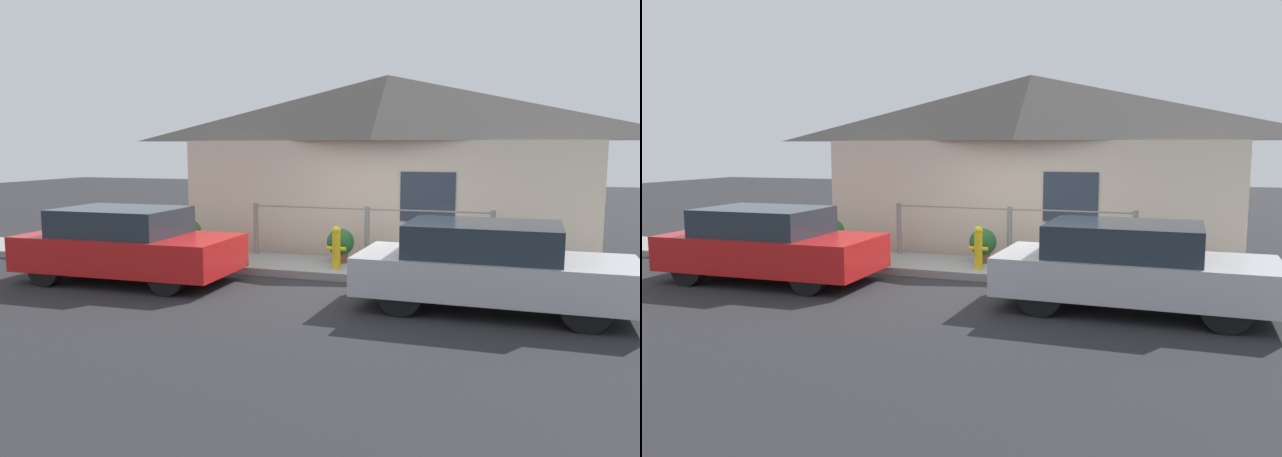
% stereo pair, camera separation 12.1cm
% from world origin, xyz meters
% --- Properties ---
extents(ground_plane, '(60.00, 60.00, 0.00)m').
position_xyz_m(ground_plane, '(0.00, 0.00, 0.00)').
color(ground_plane, '#262628').
extents(sidewalk, '(24.00, 1.65, 0.14)m').
position_xyz_m(sidewalk, '(0.00, 0.83, 0.07)').
color(sidewalk, gray).
rests_on(sidewalk, ground_plane).
extents(house, '(9.11, 2.23, 3.93)m').
position_xyz_m(house, '(0.00, 3.14, 3.05)').
color(house, beige).
rests_on(house, ground_plane).
extents(fence, '(4.90, 0.10, 1.07)m').
position_xyz_m(fence, '(0.00, 1.50, 0.73)').
color(fence, gray).
rests_on(fence, sidewalk).
extents(car_left, '(3.84, 1.82, 1.31)m').
position_xyz_m(car_left, '(-3.69, -1.14, 0.66)').
color(car_left, red).
rests_on(car_left, ground_plane).
extents(car_right, '(3.96, 1.77, 1.29)m').
position_xyz_m(car_right, '(2.52, -1.13, 0.66)').
color(car_right, '#B7B7BC').
rests_on(car_right, ground_plane).
extents(fire_hydrant, '(0.36, 0.16, 0.79)m').
position_xyz_m(fire_hydrant, '(-0.32, 0.47, 0.56)').
color(fire_hydrant, yellow).
rests_on(fire_hydrant, sidewalk).
extents(potted_plant_near_hydrant, '(0.53, 0.53, 0.67)m').
position_xyz_m(potted_plant_near_hydrant, '(-0.42, 1.08, 0.51)').
color(potted_plant_near_hydrant, brown).
rests_on(potted_plant_near_hydrant, sidewalk).
extents(potted_plant_by_fence, '(0.57, 0.57, 0.71)m').
position_xyz_m(potted_plant_by_fence, '(-3.89, 1.25, 0.55)').
color(potted_plant_by_fence, brown).
rests_on(potted_plant_by_fence, sidewalk).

